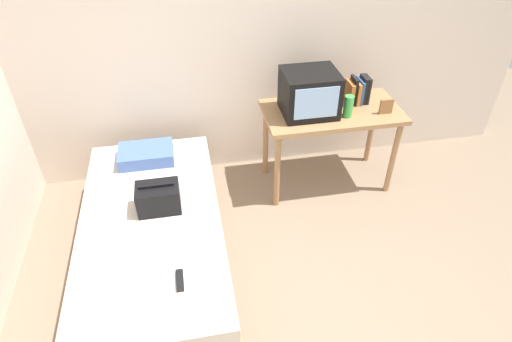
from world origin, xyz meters
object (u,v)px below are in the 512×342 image
object	(u,v)px
bed	(155,243)
pillow	(146,154)
picture_frame	(386,106)
remote_dark	(180,280)
water_bottle	(348,106)
tv	(310,93)
magazine	(134,264)
desk	(331,120)
handbag	(158,198)
book_row	(358,91)

from	to	relation	value
bed	pillow	size ratio (longest dim) A/B	4.57
picture_frame	bed	bearing A→B (deg)	-162.80
remote_dark	bed	bearing A→B (deg)	107.34
water_bottle	tv	bearing A→B (deg)	158.36
picture_frame	magazine	bearing A→B (deg)	-153.92
desk	picture_frame	size ratio (longest dim) A/B	8.95
desk	magazine	size ratio (longest dim) A/B	4.00
water_bottle	picture_frame	xyz separation A→B (m)	(0.33, -0.02, -0.03)
water_bottle	picture_frame	world-z (taller)	water_bottle
pillow	handbag	bearing A→B (deg)	-80.89
bed	water_bottle	distance (m)	1.86
bed	tv	world-z (taller)	tv
desk	remote_dark	distance (m)	1.92
desk	tv	distance (m)	0.35
book_row	handbag	world-z (taller)	book_row
bed	book_row	bearing A→B (deg)	24.96
picture_frame	remote_dark	distance (m)	2.17
bed	pillow	distance (m)	0.77
book_row	remote_dark	xyz separation A→B (m)	(-1.61, -1.42, -0.38)
book_row	water_bottle	bearing A→B (deg)	-126.87
desk	book_row	bearing A→B (deg)	20.33
desk	handbag	xyz separation A→B (m)	(-1.48, -0.65, -0.08)
remote_dark	picture_frame	bearing A→B (deg)	33.75
bed	remote_dark	distance (m)	0.66
desk	tv	size ratio (longest dim) A/B	2.64
pillow	handbag	xyz separation A→B (m)	(0.10, -0.62, 0.05)
handbag	book_row	bearing A→B (deg)	23.37
book_row	pillow	bearing A→B (deg)	-176.00
water_bottle	pillow	size ratio (longest dim) A/B	0.42
book_row	handbag	xyz separation A→B (m)	(-1.72, -0.74, -0.29)
tv	pillow	distance (m)	1.42
water_bottle	remote_dark	distance (m)	1.92
bed	tv	size ratio (longest dim) A/B	4.55
tv	magazine	bearing A→B (deg)	-141.44
water_bottle	pillow	distance (m)	1.69
tv	book_row	world-z (taller)	tv
water_bottle	book_row	bearing A→B (deg)	53.13
desk	pillow	xyz separation A→B (m)	(-1.58, -0.04, -0.13)
water_bottle	handbag	size ratio (longest dim) A/B	0.61
water_bottle	desk	bearing A→B (deg)	124.13
water_bottle	pillow	bearing A→B (deg)	177.02
pillow	magazine	world-z (taller)	pillow
picture_frame	magazine	world-z (taller)	picture_frame
handbag	magazine	world-z (taller)	handbag
desk	picture_frame	xyz separation A→B (m)	(0.41, -0.14, 0.16)
handbag	water_bottle	bearing A→B (deg)	18.76
magazine	picture_frame	bearing A→B (deg)	26.08
book_row	pillow	distance (m)	1.86
desk	remote_dark	size ratio (longest dim) A/B	7.44
bed	tv	bearing A→B (deg)	29.01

